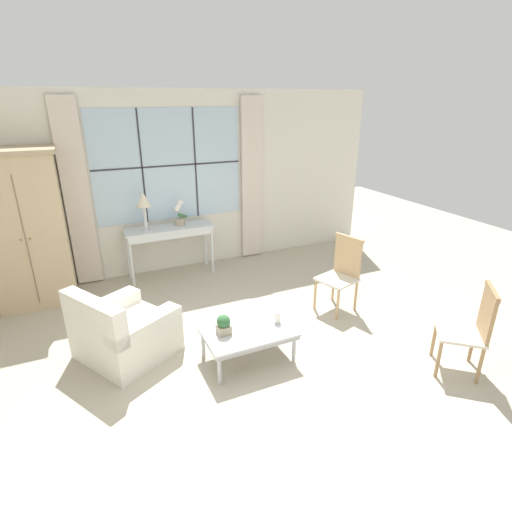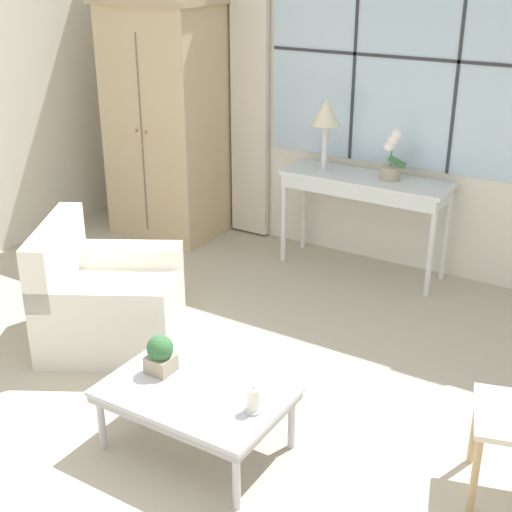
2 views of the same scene
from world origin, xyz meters
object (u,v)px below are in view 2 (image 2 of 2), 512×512
(console_table, at_px, (365,188))
(armchair_upholstered, at_px, (107,302))
(coffee_table, at_px, (196,396))
(armoire, at_px, (166,120))
(pillar_candle, at_px, (253,401))
(table_lamp, at_px, (326,116))
(potted_orchid, at_px, (392,159))
(potted_plant_small, at_px, (160,354))

(console_table, bearing_deg, armchair_upholstered, -117.09)
(console_table, bearing_deg, coffee_table, -85.37)
(armoire, distance_m, armchair_upholstered, 2.19)
(armchair_upholstered, xyz_separation_m, pillar_candle, (1.55, -0.64, 0.16))
(table_lamp, bearing_deg, armchair_upholstered, -108.85)
(armchair_upholstered, bearing_deg, potted_orchid, 59.10)
(potted_orchid, bearing_deg, coffee_table, -89.58)
(table_lamp, height_order, coffee_table, table_lamp)
(table_lamp, bearing_deg, pillar_candle, -70.30)
(armchair_upholstered, bearing_deg, armoire, 116.11)
(console_table, xyz_separation_m, potted_plant_small, (-0.05, -2.54, -0.24))
(pillar_candle, bearing_deg, potted_orchid, 98.10)
(pillar_candle, bearing_deg, coffee_table, 179.71)
(armchair_upholstered, distance_m, coffee_table, 1.36)
(table_lamp, bearing_deg, potted_plant_small, -83.14)
(armoire, xyz_separation_m, table_lamp, (1.55, 0.06, 0.20))
(armoire, bearing_deg, potted_plant_small, -52.78)
(armoire, xyz_separation_m, coffee_table, (2.10, -2.47, -0.72))
(armoire, relative_size, pillar_candle, 14.96)
(console_table, xyz_separation_m, pillar_candle, (0.56, -2.58, -0.28))
(potted_plant_small, bearing_deg, pillar_candle, -4.08)
(armoire, height_order, coffee_table, armoire)
(potted_orchid, height_order, coffee_table, potted_orchid)
(armoire, relative_size, potted_plant_small, 9.74)
(table_lamp, xyz_separation_m, pillar_candle, (0.91, -2.54, -0.82))
(potted_orchid, bearing_deg, armchair_upholstered, -120.90)
(potted_orchid, bearing_deg, pillar_candle, -81.90)
(table_lamp, relative_size, armchair_upholstered, 0.50)
(potted_orchid, height_order, potted_plant_small, potted_orchid)
(coffee_table, relative_size, potted_plant_small, 4.40)
(armchair_upholstered, height_order, pillar_candle, armchair_upholstered)
(armoire, bearing_deg, pillar_candle, -45.23)
(armoire, distance_m, coffee_table, 3.32)
(console_table, height_order, coffee_table, console_table)
(potted_plant_small, distance_m, pillar_candle, 0.61)
(potted_orchid, height_order, armchair_upholstered, potted_orchid)
(console_table, xyz_separation_m, table_lamp, (-0.35, -0.05, 0.54))
(console_table, relative_size, pillar_candle, 9.64)
(potted_orchid, bearing_deg, table_lamp, -171.50)
(potted_orchid, bearing_deg, potted_plant_small, -95.23)
(potted_orchid, distance_m, coffee_table, 2.69)
(table_lamp, bearing_deg, armoire, -177.73)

